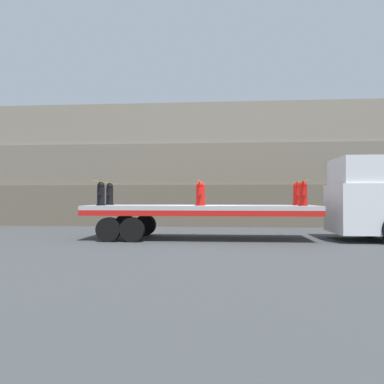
# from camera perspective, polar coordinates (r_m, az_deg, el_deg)

# --- Properties ---
(ground_plane) EXTENTS (120.00, 120.00, 0.00)m
(ground_plane) POSITION_cam_1_polar(r_m,az_deg,el_deg) (14.32, 1.33, -7.17)
(ground_plane) COLOR #3F4244
(rock_cliff) EXTENTS (60.00, 3.30, 6.78)m
(rock_cliff) POSITION_cam_1_polar(r_m,az_deg,el_deg) (21.70, 2.42, 3.96)
(rock_cliff) COLOR #665B4C
(rock_cliff) RESTS_ON ground_plane
(truck_cab) EXTENTS (2.60, 2.62, 3.04)m
(truck_cab) POSITION_cam_1_polar(r_m,az_deg,el_deg) (15.22, 25.48, -1.07)
(truck_cab) COLOR silver
(truck_cab) RESTS_ON ground_plane
(flatbed_trailer) EXTENTS (8.62, 2.58, 1.28)m
(flatbed_trailer) POSITION_cam_1_polar(r_m,az_deg,el_deg) (14.29, -0.93, -3.01)
(flatbed_trailer) COLOR #B2B2B7
(flatbed_trailer) RESTS_ON ground_plane
(fire_hydrant_black_near_0) EXTENTS (0.35, 0.55, 0.89)m
(fire_hydrant_black_near_0) POSITION_cam_1_polar(r_m,az_deg,el_deg) (14.39, -13.71, -0.29)
(fire_hydrant_black_near_0) COLOR black
(fire_hydrant_black_near_0) RESTS_ON flatbed_trailer
(fire_hydrant_black_far_0) EXTENTS (0.35, 0.55, 0.89)m
(fire_hydrant_black_far_0) POSITION_cam_1_polar(r_m,az_deg,el_deg) (15.43, -12.44, -0.32)
(fire_hydrant_black_far_0) COLOR black
(fire_hydrant_black_far_0) RESTS_ON flatbed_trailer
(fire_hydrant_red_near_1) EXTENTS (0.35, 0.55, 0.89)m
(fire_hydrant_red_near_1) POSITION_cam_1_polar(r_m,az_deg,el_deg) (13.69, 1.20, -0.29)
(fire_hydrant_red_near_1) COLOR red
(fire_hydrant_red_near_1) RESTS_ON flatbed_trailer
(fire_hydrant_red_far_1) EXTENTS (0.35, 0.55, 0.89)m
(fire_hydrant_red_far_1) POSITION_cam_1_polar(r_m,az_deg,el_deg) (14.78, 1.44, -0.32)
(fire_hydrant_red_far_1) COLOR red
(fire_hydrant_red_far_1) RESTS_ON flatbed_trailer
(fire_hydrant_red_near_2) EXTENTS (0.35, 0.55, 0.89)m
(fire_hydrant_red_near_2) POSITION_cam_1_polar(r_m,az_deg,el_deg) (13.97, 16.56, -0.26)
(fire_hydrant_red_near_2) COLOR red
(fire_hydrant_red_near_2) RESTS_ON flatbed_trailer
(fire_hydrant_red_far_2) EXTENTS (0.35, 0.55, 0.89)m
(fire_hydrant_red_far_2) POSITION_cam_1_polar(r_m,az_deg,el_deg) (15.04, 15.69, -0.30)
(fire_hydrant_red_far_2) COLOR red
(fire_hydrant_red_far_2) RESTS_ON flatbed_trailer
(cargo_strap_rear) EXTENTS (0.05, 2.68, 0.01)m
(cargo_strap_rear) POSITION_cam_1_polar(r_m,az_deg,el_deg) (14.92, -13.05, 1.47)
(cargo_strap_rear) COLOR yellow
(cargo_strap_rear) RESTS_ON fire_hydrant_black_near_0
(cargo_strap_middle) EXTENTS (0.05, 2.68, 0.01)m
(cargo_strap_middle) POSITION_cam_1_polar(r_m,az_deg,el_deg) (14.25, 1.32, 1.55)
(cargo_strap_middle) COLOR yellow
(cargo_strap_middle) RESTS_ON fire_hydrant_red_near_1
(cargo_strap_front) EXTENTS (0.05, 2.68, 0.01)m
(cargo_strap_front) POSITION_cam_1_polar(r_m,az_deg,el_deg) (14.52, 16.10, 1.54)
(cargo_strap_front) COLOR yellow
(cargo_strap_front) RESTS_ON fire_hydrant_red_near_2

